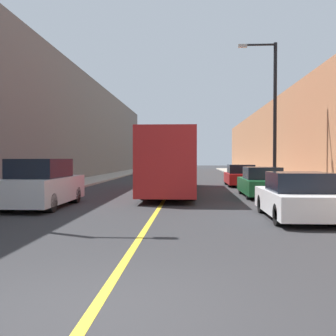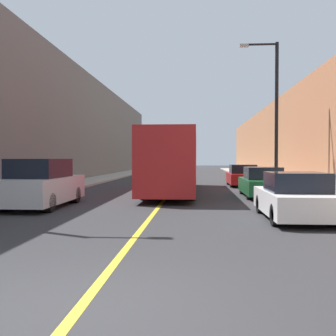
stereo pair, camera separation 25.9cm
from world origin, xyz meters
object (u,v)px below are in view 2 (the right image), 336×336
car_right_near (295,198)px  car_right_far (242,176)px  bus (173,161)px  street_lamp_right (274,107)px  car_right_mid (262,183)px  parked_suv_left (42,185)px

car_right_near → car_right_far: car_right_far is taller
bus → street_lamp_right: size_ratio=1.53×
car_right_far → street_lamp_right: (1.25, -4.24, 4.10)m
car_right_near → car_right_mid: bearing=88.7°
car_right_mid → bus: bearing=153.7°
street_lamp_right → car_right_mid: bearing=-109.8°
parked_suv_left → car_right_mid: parked_suv_left is taller
bus → car_right_far: bus is taller
bus → car_right_far: 6.92m
bus → car_right_far: size_ratio=2.96×
bus → car_right_mid: 5.10m
car_right_near → bus: bearing=114.8°
bus → car_right_near: bus is taller
bus → car_right_far: (4.38, 5.25, -1.06)m
car_right_near → street_lamp_right: street_lamp_right is taller
parked_suv_left → car_right_mid: size_ratio=1.07×
parked_suv_left → car_right_near: bearing=-15.2°
car_right_near → car_right_mid: (0.16, 7.12, 0.00)m
car_right_mid → parked_suv_left: bearing=-152.9°
parked_suv_left → street_lamp_right: (10.31, 7.90, 3.90)m
car_right_near → street_lamp_right: 11.20m
car_right_mid → car_right_far: (-0.09, 7.46, -0.00)m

